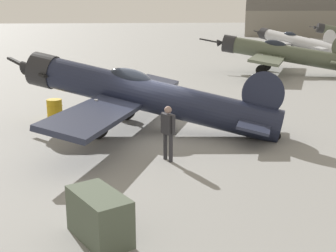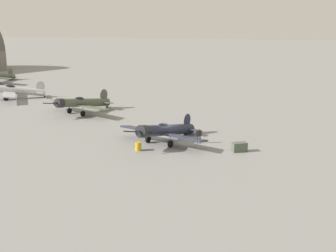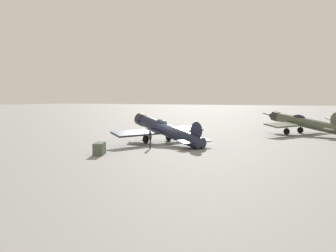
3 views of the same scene
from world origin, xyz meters
name	(u,v)px [view 1 (image 1 of 3)]	position (x,y,z in m)	size (l,w,h in m)	color
ground_plane	(155,131)	(0.00, 0.00, 0.00)	(400.00, 400.00, 0.00)	gray
airplane_foreground	(142,95)	(-0.22, -0.46, 1.41)	(10.52, 10.46, 3.09)	#1E2338
airplane_mid_apron	(280,53)	(-14.65, 11.76, 1.56)	(10.61, 10.24, 3.08)	#4C5442
airplane_far_line	(293,41)	(-30.07, 20.38, 1.48)	(10.63, 11.05, 2.91)	#B7BABF
ground_crew_mechanic	(168,128)	(3.52, -0.14, 1.04)	(0.62, 0.39, 1.71)	#2D2D33
equipment_crate	(99,216)	(8.04, -2.39, 0.49)	(1.72, 1.34, 0.98)	#4C5647
fuel_drum	(55,110)	(-2.52, -3.88, 0.46)	(0.68, 0.68, 0.91)	gold
distant_hangar	(331,14)	(-64.81, 45.22, 4.28)	(28.51, 33.81, 14.53)	slate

